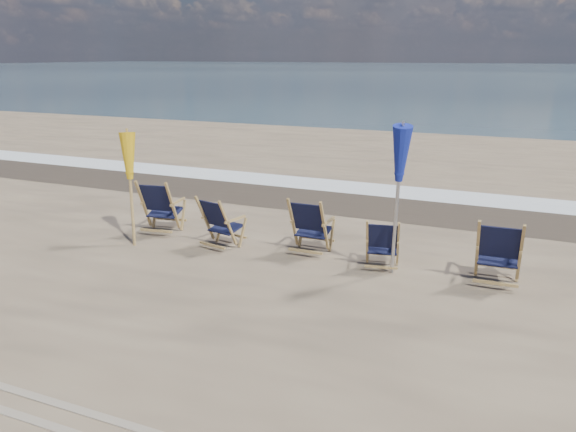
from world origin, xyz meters
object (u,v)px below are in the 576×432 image
beach_chair_1 (228,225)px  beach_chair_3 (398,246)px  beach_chair_0 (173,208)px  umbrella_yellow (129,162)px  beach_chair_2 (324,228)px  beach_chair_4 (520,256)px  umbrella_blue (399,159)px

beach_chair_1 → beach_chair_3: 3.00m
beach_chair_0 → umbrella_yellow: 1.27m
beach_chair_3 → umbrella_yellow: (-4.85, -0.51, 1.10)m
beach_chair_0 → beach_chair_2: bearing=171.2°
beach_chair_3 → beach_chair_4: bearing=167.7°
beach_chair_0 → beach_chair_2: 3.11m
beach_chair_4 → umbrella_yellow: size_ratio=0.53×
beach_chair_4 → beach_chair_3: bearing=-2.9°
beach_chair_2 → beach_chair_4: 3.16m
beach_chair_2 → umbrella_yellow: bearing=10.9°
beach_chair_4 → umbrella_blue: bearing=6.3°
beach_chair_3 → beach_chair_4: (1.83, -0.04, 0.10)m
beach_chair_1 → beach_chair_3: beach_chair_1 is taller
beach_chair_1 → umbrella_blue: 3.31m
beach_chair_0 → beach_chair_3: (4.43, -0.16, -0.11)m
beach_chair_0 → umbrella_blue: size_ratio=0.46×
umbrella_blue → beach_chair_4: bearing=7.8°
beach_chair_1 → beach_chair_4: (4.82, 0.22, 0.05)m
beach_chair_2 → umbrella_yellow: (-3.53, -0.67, 1.01)m
beach_chair_0 → beach_chair_2: (3.11, -0.00, -0.03)m
umbrella_yellow → umbrella_blue: bearing=2.6°
beach_chair_1 → beach_chair_2: 1.72m
beach_chair_0 → beach_chair_4: beach_chair_0 is taller
umbrella_yellow → umbrella_blue: 4.88m
beach_chair_2 → beach_chair_1: bearing=14.2°
umbrella_blue → beach_chair_3: bearing=90.6°
beach_chair_4 → beach_chair_0: bearing=-3.4°
beach_chair_4 → umbrella_yellow: umbrella_yellow is taller
beach_chair_1 → umbrella_yellow: (-1.87, -0.25, 1.04)m
beach_chair_0 → beach_chair_1: (1.44, -0.42, -0.06)m
beach_chair_1 → beach_chair_2: size_ratio=0.94×
beach_chair_0 → umbrella_blue: 4.66m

